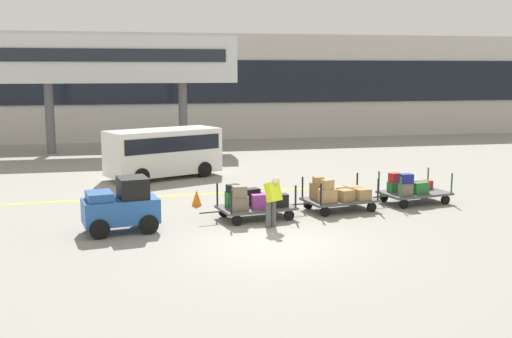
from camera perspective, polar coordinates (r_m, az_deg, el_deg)
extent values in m
plane|color=gray|center=(16.55, 1.42, -6.98)|extent=(120.00, 120.00, 0.00)
cube|color=yellow|center=(22.79, -10.84, -2.62)|extent=(16.20, 1.14, 0.01)
cube|color=#BCB7AD|center=(41.64, -6.86, 7.61)|extent=(58.30, 2.40, 6.98)
cube|color=black|center=(40.39, -6.71, 8.06)|extent=(55.39, 0.12, 2.80)
cube|color=silver|center=(35.48, -12.92, 9.93)|extent=(13.37, 2.20, 2.60)
cube|color=#1E232D|center=(34.34, -12.96, 10.29)|extent=(12.03, 0.08, 0.70)
cylinder|color=#59595B|center=(35.82, -18.64, 4.47)|extent=(0.50, 0.50, 3.89)
cylinder|color=#59595B|center=(35.71, -6.81, 4.87)|extent=(0.50, 0.50, 3.89)
cube|color=#2659A5|center=(18.00, -12.49, -3.81)|extent=(2.27, 1.46, 0.70)
cube|color=black|center=(17.93, -11.41, -1.70)|extent=(0.97, 1.12, 0.60)
cube|color=#225095|center=(17.81, -14.37, -2.46)|extent=(0.86, 1.05, 0.24)
cylinder|color=black|center=(18.48, -14.82, -4.67)|extent=(0.58, 0.28, 0.56)
cylinder|color=black|center=(17.48, -14.36, -5.45)|extent=(0.58, 0.28, 0.56)
cylinder|color=black|center=(18.70, -10.67, -4.36)|extent=(0.58, 0.28, 0.56)
cylinder|color=black|center=(17.70, -9.97, -5.11)|extent=(0.58, 0.28, 0.56)
cube|color=#4C4C4F|center=(19.19, 0.00, -3.60)|extent=(2.52, 1.80, 0.08)
cylinder|color=black|center=(19.33, -3.63, -2.34)|extent=(0.06, 0.06, 0.70)
cylinder|color=black|center=(18.15, -2.32, -3.10)|extent=(0.06, 0.06, 0.70)
cylinder|color=black|center=(20.10, 2.10, -1.88)|extent=(0.06, 0.06, 0.70)
cylinder|color=black|center=(18.96, 3.71, -2.57)|extent=(0.06, 0.06, 0.70)
cylinder|color=black|center=(19.48, -3.02, -4.02)|extent=(0.33, 0.16, 0.32)
cylinder|color=black|center=(18.39, -1.78, -4.81)|extent=(0.33, 0.16, 0.32)
cylinder|color=black|center=(20.10, 1.64, -3.60)|extent=(0.33, 0.16, 0.32)
cylinder|color=black|center=(19.05, 3.09, -4.33)|extent=(0.33, 0.16, 0.32)
cylinder|color=#333333|center=(18.69, -4.26, -4.04)|extent=(0.70, 0.18, 0.05)
cube|color=#236B2D|center=(19.17, -2.18, -2.80)|extent=(0.48, 0.43, 0.46)
cube|color=#726651|center=(18.62, -1.55, -3.21)|extent=(0.56, 0.34, 0.42)
cube|color=black|center=(19.41, -0.36, -2.88)|extent=(0.56, 0.37, 0.30)
cube|color=#8C338C|center=(18.83, 0.39, -3.04)|extent=(0.54, 0.27, 0.44)
cube|color=#8C338C|center=(19.65, 1.40, -2.68)|extent=(0.61, 0.43, 0.34)
cube|color=black|center=(19.08, 2.14, -2.95)|extent=(0.60, 0.38, 0.40)
cube|color=black|center=(19.10, -2.18, -1.79)|extent=(0.44, 0.36, 0.23)
cube|color=#726651|center=(18.55, -1.55, -2.09)|extent=(0.43, 0.34, 0.33)
cube|color=black|center=(19.36, -0.36, -2.13)|extent=(0.51, 0.44, 0.22)
cube|color=#4C4C4F|center=(20.49, 7.80, -2.86)|extent=(2.52, 1.80, 0.08)
cylinder|color=black|center=(20.47, 4.35, -1.70)|extent=(0.06, 0.06, 0.70)
cylinder|color=black|center=(19.35, 6.06, -2.36)|extent=(0.06, 0.06, 0.70)
cylinder|color=black|center=(21.49, 9.40, -1.27)|extent=(0.06, 0.06, 0.70)
cylinder|color=black|center=(20.43, 11.30, -1.87)|extent=(0.06, 0.06, 0.70)
cylinder|color=black|center=(20.64, 4.88, -3.29)|extent=(0.33, 0.16, 0.32)
cylinder|color=black|center=(19.61, 6.47, -3.98)|extent=(0.33, 0.16, 0.32)
cylinder|color=black|center=(21.47, 8.98, -2.88)|extent=(0.33, 0.16, 0.32)
cylinder|color=black|center=(20.48, 10.71, -3.51)|extent=(0.33, 0.16, 0.32)
cylinder|color=#333333|center=(19.80, 4.03, -3.28)|extent=(0.70, 0.18, 0.05)
cube|color=olive|center=(20.36, 5.81, -2.04)|extent=(0.50, 0.56, 0.51)
cube|color=tan|center=(19.89, 6.66, -2.47)|extent=(0.60, 0.44, 0.42)
cube|color=tan|center=(20.70, 7.45, -2.12)|extent=(0.60, 0.50, 0.35)
cube|color=#9E7A4C|center=(20.21, 8.30, -2.41)|extent=(0.60, 0.58, 0.36)
cube|color=#A87F4C|center=(21.00, 8.94, -2.02)|extent=(0.57, 0.57, 0.33)
cube|color=#9E7A4C|center=(20.46, 9.82, -2.31)|extent=(0.56, 0.56, 0.35)
cube|color=#A87F4C|center=(20.30, 5.82, -1.03)|extent=(0.34, 0.31, 0.22)
cube|color=tan|center=(19.82, 6.68, -1.43)|extent=(0.40, 0.35, 0.31)
cube|color=#4C4C4F|center=(22.13, 14.54, -2.17)|extent=(2.52, 1.80, 0.08)
cylinder|color=#237033|center=(21.97, 11.36, -1.10)|extent=(0.06, 0.06, 0.70)
cylinder|color=#237033|center=(20.93, 13.31, -1.68)|extent=(0.06, 0.06, 0.70)
cylinder|color=#237033|center=(23.19, 15.72, -0.73)|extent=(0.06, 0.06, 0.70)
cylinder|color=#237033|center=(22.21, 17.76, -1.25)|extent=(0.06, 0.06, 0.70)
cylinder|color=black|center=(22.14, 11.81, -2.59)|extent=(0.33, 0.16, 0.32)
cylinder|color=black|center=(21.19, 13.61, -3.18)|extent=(0.33, 0.16, 0.32)
cylinder|color=black|center=(23.14, 15.35, -2.22)|extent=(0.33, 0.16, 0.32)
cylinder|color=black|center=(22.24, 17.22, -2.76)|extent=(0.33, 0.16, 0.32)
cylinder|color=#333333|center=(21.28, 11.30, -2.56)|extent=(0.70, 0.18, 0.05)
cube|color=#236B2D|center=(21.91, 12.74, -1.65)|extent=(0.47, 0.38, 0.35)
cube|color=#726651|center=(21.43, 13.77, -1.85)|extent=(0.48, 0.37, 0.41)
cube|color=#99999E|center=(22.35, 14.15, -1.46)|extent=(0.59, 0.32, 0.36)
cube|color=#236B2D|center=(21.86, 15.00, -1.70)|extent=(0.64, 0.49, 0.39)
cube|color=red|center=(22.77, 15.43, -1.42)|extent=(0.58, 0.48, 0.29)
cube|color=red|center=(21.85, 12.77, -0.78)|extent=(0.41, 0.36, 0.32)
cube|color=navy|center=(21.36, 13.80, -0.88)|extent=(0.44, 0.34, 0.33)
cylinder|color=#4C4C4C|center=(18.08, 1.15, -4.24)|extent=(0.16, 0.16, 0.82)
cylinder|color=#4C4C4C|center=(18.21, 1.63, -4.14)|extent=(0.16, 0.16, 0.82)
cube|color=#D1E51E|center=(17.93, 1.61, -2.15)|extent=(0.55, 0.56, 0.61)
sphere|color=beige|center=(17.77, 1.86, -1.05)|extent=(0.22, 0.22, 0.22)
cube|color=white|center=(26.64, -8.62, 1.63)|extent=(5.16, 3.69, 1.90)
cube|color=black|center=(26.59, -8.64, 2.49)|extent=(4.82, 3.57, 0.64)
cylinder|color=black|center=(25.33, -10.65, -0.66)|extent=(0.72, 0.50, 0.68)
cylinder|color=black|center=(26.72, -4.88, -0.02)|extent=(0.72, 0.50, 0.68)
cone|color=orange|center=(21.11, -5.55, -2.70)|extent=(0.36, 0.36, 0.55)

